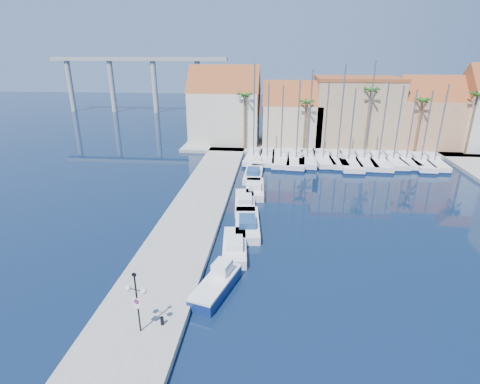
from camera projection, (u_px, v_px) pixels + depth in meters
The scene contains 36 objects.
ground at pixel (281, 315), 24.69m from camera, with size 260.00×260.00×0.00m, color black.
quay_west at pixel (191, 219), 37.96m from camera, with size 6.00×77.00×0.50m, color gray.
shore_north at pixel (335, 144), 68.33m from camera, with size 54.00×16.00×0.50m, color gray.
lamp_post at pixel (136, 294), 21.62m from camera, with size 1.36×0.58×4.06m.
bollard at pixel (162, 321), 23.00m from camera, with size 0.22×0.22×0.55m, color black.
fishing_boat at pixel (217, 284), 26.91m from camera, with size 3.27×5.67×1.88m.
motorboat_west_0 at pixel (235, 246), 32.26m from camera, with size 2.57×6.35×1.40m.
motorboat_west_1 at pixel (247, 224), 36.38m from camera, with size 2.91×7.26×1.40m.
motorboat_west_2 at pixel (245, 202), 41.64m from camera, with size 2.73×6.80×1.40m.
motorboat_west_3 at pixel (255, 189), 45.58m from camera, with size 2.45×6.67×1.40m.
motorboat_west_4 at pixel (253, 174), 51.01m from camera, with size 2.42×7.21×1.40m.
motorboat_west_5 at pixel (257, 163), 56.12m from camera, with size 1.94×5.23×1.40m.
sailboat_0 at pixel (254, 157), 58.64m from camera, with size 2.99×9.01×14.51m.
sailboat_1 at pixel (267, 158), 58.24m from camera, with size 2.31×8.63×11.88m.
sailboat_2 at pixel (281, 159), 57.88m from camera, with size 2.72×9.97×11.66m.
sailboat_3 at pixel (296, 159), 57.51m from camera, with size 3.38×10.28×12.29m.
sailboat_4 at pixel (307, 158), 58.00m from camera, with size 3.05×10.03×13.70m.
sailboat_5 at pixel (322, 158), 57.99m from camera, with size 3.19×9.73×11.98m.
sailboat_6 at pixel (336, 159), 57.34m from camera, with size 2.59×9.07×14.58m.
sailboat_7 at pixel (347, 161), 56.88m from camera, with size 3.02×11.29×11.32m.
sailboat_8 at pixel (363, 160), 57.08m from camera, with size 2.76×10.19×15.00m.
sailboat_9 at pixel (378, 161), 56.82m from camera, with size 3.33×10.46×12.33m.
sailboat_10 at pixel (392, 160), 57.10m from camera, with size 2.91×9.33×11.59m.
sailboat_11 at pixel (404, 160), 57.03m from camera, with size 2.85×8.69×11.12m.
sailboat_12 at pixel (419, 162), 56.12m from camera, with size 2.95×9.46×11.07m.
sailboat_13 at pixel (433, 162), 56.07m from camera, with size 2.73×8.83×11.94m.
building_0 at pixel (225, 108), 66.96m from camera, with size 12.30×9.00×13.50m.
building_1 at pixel (292, 116), 66.32m from camera, with size 10.30×8.00×11.00m.
building_2 at pixel (355, 111), 65.92m from camera, with size 14.20×10.20×11.50m.
building_3 at pixel (427, 115), 64.05m from camera, with size 10.30×8.00×12.00m.
palm_0 at pixel (245, 97), 61.04m from camera, with size 2.60×2.60×10.15m.
palm_1 at pixel (306, 104), 60.48m from camera, with size 2.60×2.60×9.15m.
palm_2 at pixel (371, 93), 58.91m from camera, with size 2.60×2.60×11.15m.
palm_3 at pixel (422, 102), 58.69m from camera, with size 2.60×2.60×9.65m.
palm_4 at pixel (477, 97), 57.63m from camera, with size 2.60×2.60×10.65m.
viaduct at pixel (135, 74), 100.80m from camera, with size 48.00×2.20×14.45m.
Camera 1 is at (-0.76, -20.33, 16.39)m, focal length 28.00 mm.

